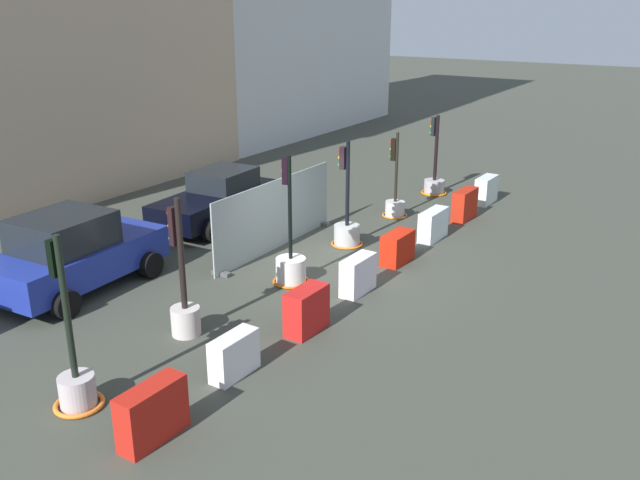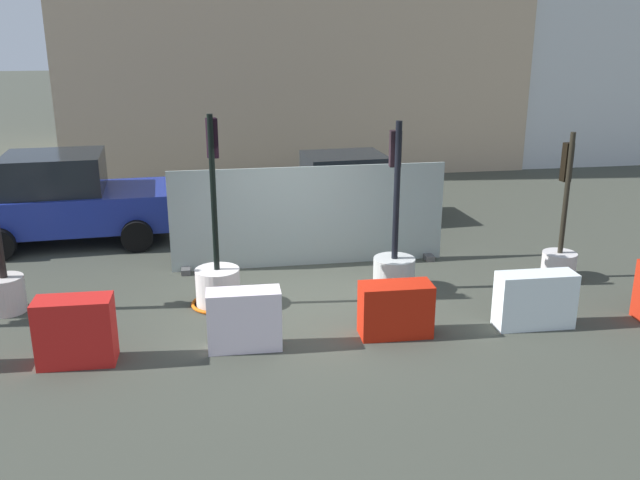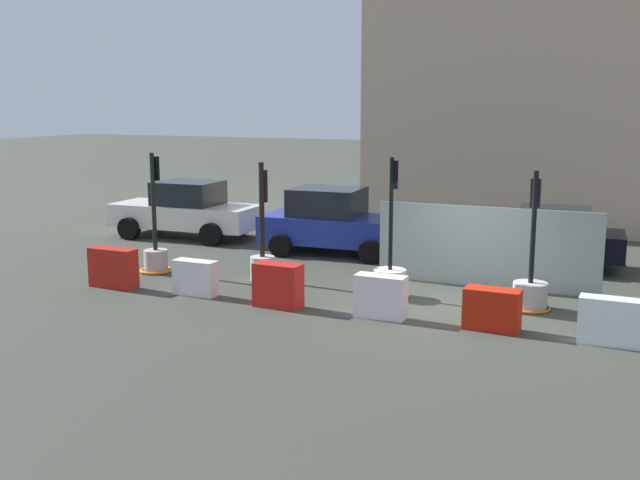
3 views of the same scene
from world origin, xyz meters
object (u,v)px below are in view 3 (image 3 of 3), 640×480
object	(u,v)px
traffic_light_1	(263,254)
construction_barrier_1	(195,278)
traffic_light_3	(530,287)
construction_barrier_4	(492,309)
traffic_light_0	(156,252)
car_black_sedan	(539,237)
car_white_van	(186,210)
construction_barrier_3	(380,297)
car_blue_estate	(334,222)
construction_barrier_2	(278,285)
construction_barrier_0	(113,268)
traffic_light_2	(390,277)
construction_barrier_5	(613,322)

from	to	relation	value
traffic_light_1	construction_barrier_1	size ratio (longest dim) A/B	2.82
traffic_light_3	construction_barrier_4	bearing A→B (deg)	-104.66
traffic_light_0	car_black_sedan	size ratio (longest dim) A/B	0.68
construction_barrier_1	construction_barrier_4	xyz separation A→B (m)	(6.38, -0.00, 0.00)
traffic_light_1	car_white_van	size ratio (longest dim) A/B	0.60
construction_barrier_3	car_blue_estate	bearing A→B (deg)	120.16
traffic_light_1	car_white_van	xyz separation A→B (m)	(-4.72, 4.04, 0.22)
car_white_van	traffic_light_0	bearing A→B (deg)	-66.03
construction_barrier_2	construction_barrier_3	size ratio (longest dim) A/B	0.98
construction_barrier_0	construction_barrier_4	bearing A→B (deg)	0.94
construction_barrier_1	car_blue_estate	bearing A→B (deg)	79.04
traffic_light_2	construction_barrier_4	xyz separation A→B (m)	(2.45, -1.52, -0.06)
construction_barrier_2	car_black_sedan	xyz separation A→B (m)	(4.41, 6.00, 0.29)
traffic_light_1	construction_barrier_5	xyz separation A→B (m)	(7.75, -1.85, -0.20)
construction_barrier_3	traffic_light_2	bearing A→B (deg)	101.34
car_blue_estate	car_black_sedan	world-z (taller)	car_blue_estate
construction_barrier_4	car_black_sedan	xyz separation A→B (m)	(0.09, 5.86, 0.36)
construction_barrier_1	car_black_sedan	world-z (taller)	car_black_sedan
traffic_light_1	construction_barrier_1	bearing A→B (deg)	-111.49
construction_barrier_5	car_black_sedan	size ratio (longest dim) A/B	0.26
traffic_light_2	car_blue_estate	xyz separation A→B (m)	(-2.87, 3.90, 0.42)
car_white_van	car_blue_estate	bearing A→B (deg)	-4.73
construction_barrier_0	car_blue_estate	size ratio (longest dim) A/B	0.27
construction_barrier_0	construction_barrier_1	size ratio (longest dim) A/B	1.15
construction_barrier_1	construction_barrier_4	bearing A→B (deg)	-0.03
construction_barrier_4	car_white_van	distance (m)	11.93
car_white_van	construction_barrier_1	bearing A→B (deg)	-55.46
traffic_light_0	traffic_light_2	xyz separation A→B (m)	(6.02, -0.00, -0.07)
construction_barrier_2	car_white_van	xyz separation A→B (m)	(-6.08, 5.98, 0.38)
construction_barrier_1	construction_barrier_2	bearing A→B (deg)	-3.95
traffic_light_1	construction_barrier_2	distance (m)	2.37
traffic_light_0	construction_barrier_3	distance (m)	6.54
traffic_light_3	car_white_van	bearing A→B (deg)	159.16
car_blue_estate	traffic_light_2	bearing A→B (deg)	-53.63
construction_barrier_4	traffic_light_2	bearing A→B (deg)	148.25
traffic_light_2	construction_barrier_0	world-z (taller)	traffic_light_2
traffic_light_3	car_blue_estate	distance (m)	6.87
construction_barrier_4	car_blue_estate	size ratio (longest dim) A/B	0.25
construction_barrier_3	car_white_van	distance (m)	10.16
construction_barrier_0	car_blue_estate	distance (m)	6.39
traffic_light_1	traffic_light_2	distance (m)	3.23
traffic_light_2	construction_barrier_3	bearing A→B (deg)	-78.66
traffic_light_3	construction_barrier_1	world-z (taller)	traffic_light_3
construction_barrier_2	construction_barrier_3	xyz separation A→B (m)	(2.18, 0.07, -0.03)
construction_barrier_4	construction_barrier_5	xyz separation A→B (m)	(2.08, -0.05, 0.03)
construction_barrier_4	construction_barrier_0	bearing A→B (deg)	-179.06
traffic_light_0	construction_barrier_3	bearing A→B (deg)	-14.13
construction_barrier_4	car_white_van	xyz separation A→B (m)	(-10.39, 5.84, 0.45)
traffic_light_1	construction_barrier_2	size ratio (longest dim) A/B	2.81
construction_barrier_0	car_black_sedan	distance (m)	10.44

